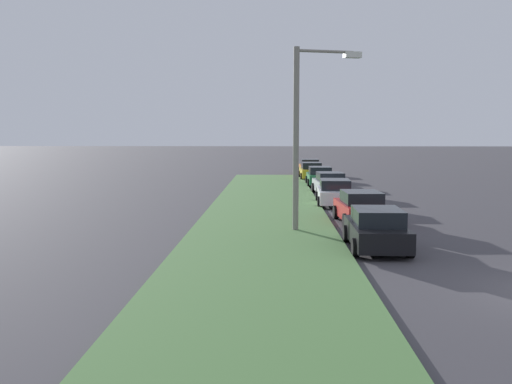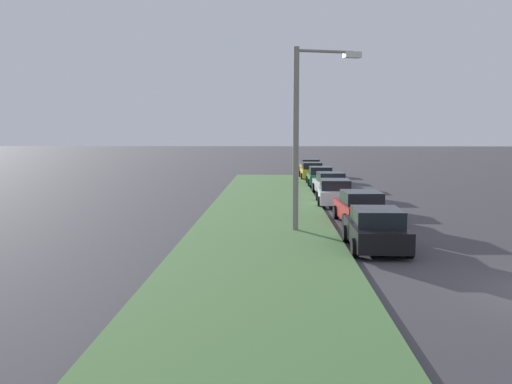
{
  "view_description": "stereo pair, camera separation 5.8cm",
  "coord_description": "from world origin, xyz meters",
  "px_view_note": "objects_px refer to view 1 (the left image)",
  "views": [
    {
      "loc": [
        -14.82,
        7.52,
        4.14
      ],
      "look_at": [
        13.01,
        8.34,
        1.28
      ],
      "focal_mm": 41.6,
      "sensor_mm": 36.0,
      "label": 1
    },
    {
      "loc": [
        -14.81,
        7.46,
        4.14
      ],
      "look_at": [
        13.01,
        8.34,
        1.28
      ],
      "focal_mm": 41.6,
      "sensor_mm": 36.0,
      "label": 2
    }
  ],
  "objects_px": {
    "parked_car_white": "(335,193)",
    "parked_car_silver": "(330,184)",
    "parked_car_green": "(320,176)",
    "parked_car_orange": "(310,167)",
    "parked_car_yellow": "(311,171)",
    "streetlight": "(304,125)",
    "parked_car_black": "(377,229)",
    "parked_car_red": "(361,208)"
  },
  "relations": [
    {
      "from": "parked_car_silver",
      "to": "parked_car_orange",
      "type": "distance_m",
      "value": 18.32
    },
    {
      "from": "parked_car_black",
      "to": "streetlight",
      "type": "relative_size",
      "value": 0.58
    },
    {
      "from": "parked_car_silver",
      "to": "parked_car_white",
      "type": "bearing_deg",
      "value": 174.12
    },
    {
      "from": "parked_car_silver",
      "to": "streetlight",
      "type": "height_order",
      "value": "streetlight"
    },
    {
      "from": "parked_car_white",
      "to": "streetlight",
      "type": "xyz_separation_m",
      "value": [
        -8.93,
        2.19,
        3.67
      ]
    },
    {
      "from": "parked_car_yellow",
      "to": "parked_car_orange",
      "type": "bearing_deg",
      "value": -3.3
    },
    {
      "from": "parked_car_yellow",
      "to": "streetlight",
      "type": "bearing_deg",
      "value": 174.65
    },
    {
      "from": "parked_car_silver",
      "to": "parked_car_green",
      "type": "height_order",
      "value": "same"
    },
    {
      "from": "parked_car_black",
      "to": "parked_car_white",
      "type": "distance_m",
      "value": 12.53
    },
    {
      "from": "parked_car_orange",
      "to": "parked_car_green",
      "type": "bearing_deg",
      "value": 179.3
    },
    {
      "from": "streetlight",
      "to": "parked_car_yellow",
      "type": "bearing_deg",
      "value": -4.25
    },
    {
      "from": "parked_car_green",
      "to": "parked_car_yellow",
      "type": "bearing_deg",
      "value": 2.64
    },
    {
      "from": "parked_car_silver",
      "to": "parked_car_green",
      "type": "xyz_separation_m",
      "value": [
        6.22,
        0.17,
        0.0
      ]
    },
    {
      "from": "streetlight",
      "to": "parked_car_red",
      "type": "bearing_deg",
      "value": -48.75
    },
    {
      "from": "parked_car_silver",
      "to": "parked_car_red",
      "type": "bearing_deg",
      "value": 177.83
    },
    {
      "from": "parked_car_green",
      "to": "parked_car_yellow",
      "type": "distance_m",
      "value": 6.22
    },
    {
      "from": "parked_car_yellow",
      "to": "streetlight",
      "type": "height_order",
      "value": "streetlight"
    },
    {
      "from": "parked_car_green",
      "to": "streetlight",
      "type": "xyz_separation_m",
      "value": [
        -20.86,
        2.28,
        3.67
      ]
    },
    {
      "from": "parked_car_green",
      "to": "parked_car_yellow",
      "type": "xyz_separation_m",
      "value": [
        6.22,
        0.27,
        0.0
      ]
    },
    {
      "from": "parked_car_red",
      "to": "parked_car_yellow",
      "type": "bearing_deg",
      "value": -1.41
    },
    {
      "from": "parked_car_yellow",
      "to": "parked_car_orange",
      "type": "height_order",
      "value": "same"
    },
    {
      "from": "parked_car_red",
      "to": "parked_car_orange",
      "type": "distance_m",
      "value": 30.61
    },
    {
      "from": "parked_car_silver",
      "to": "parked_car_black",
      "type": "bearing_deg",
      "value": 176.5
    },
    {
      "from": "parked_car_orange",
      "to": "parked_car_silver",
      "type": "bearing_deg",
      "value": 179.77
    },
    {
      "from": "parked_car_white",
      "to": "parked_car_yellow",
      "type": "xyz_separation_m",
      "value": [
        18.14,
        0.18,
        0.0
      ]
    },
    {
      "from": "parked_car_green",
      "to": "parked_car_orange",
      "type": "xyz_separation_m",
      "value": [
        12.1,
        0.04,
        0.0
      ]
    },
    {
      "from": "parked_car_yellow",
      "to": "streetlight",
      "type": "relative_size",
      "value": 0.58
    },
    {
      "from": "parked_car_green",
      "to": "streetlight",
      "type": "distance_m",
      "value": 21.3
    },
    {
      "from": "parked_car_white",
      "to": "parked_car_silver",
      "type": "height_order",
      "value": "same"
    },
    {
      "from": "parked_car_black",
      "to": "parked_car_green",
      "type": "distance_m",
      "value": 24.45
    },
    {
      "from": "parked_car_white",
      "to": "parked_car_silver",
      "type": "distance_m",
      "value": 5.71
    },
    {
      "from": "parked_car_silver",
      "to": "parked_car_yellow",
      "type": "xyz_separation_m",
      "value": [
        12.44,
        0.44,
        0.0
      ]
    },
    {
      "from": "parked_car_red",
      "to": "parked_car_green",
      "type": "relative_size",
      "value": 1.02
    },
    {
      "from": "parked_car_yellow",
      "to": "parked_car_black",
      "type": "bearing_deg",
      "value": 179.57
    },
    {
      "from": "parked_car_white",
      "to": "parked_car_yellow",
      "type": "relative_size",
      "value": 1.01
    },
    {
      "from": "parked_car_black",
      "to": "parked_car_white",
      "type": "height_order",
      "value": "same"
    },
    {
      "from": "parked_car_black",
      "to": "streetlight",
      "type": "distance_m",
      "value": 5.66
    },
    {
      "from": "parked_car_white",
      "to": "streetlight",
      "type": "bearing_deg",
      "value": 168.26
    },
    {
      "from": "parked_car_red",
      "to": "streetlight",
      "type": "xyz_separation_m",
      "value": [
        -2.35,
        2.68,
        3.67
      ]
    },
    {
      "from": "streetlight",
      "to": "parked_car_green",
      "type": "bearing_deg",
      "value": -6.23
    },
    {
      "from": "parked_car_black",
      "to": "streetlight",
      "type": "xyz_separation_m",
      "value": [
        3.59,
        2.37,
        3.67
      ]
    },
    {
      "from": "parked_car_white",
      "to": "streetlight",
      "type": "relative_size",
      "value": 0.58
    }
  ]
}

